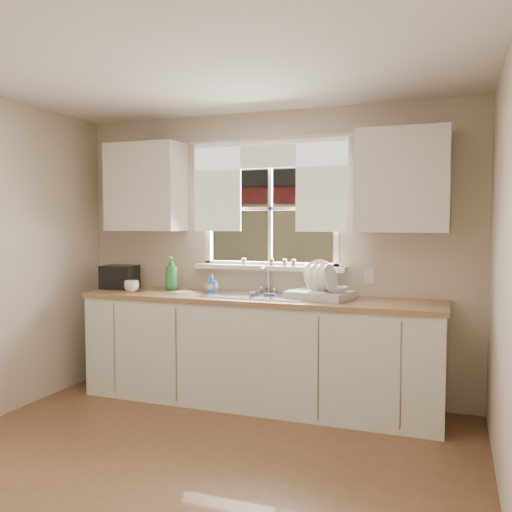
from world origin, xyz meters
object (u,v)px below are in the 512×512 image
(dish_rack, at_px, (320,290))
(soap_bottle_a, at_px, (172,273))
(black_appliance, at_px, (120,277))
(cup, at_px, (131,286))

(dish_rack, distance_m, soap_bottle_a, 1.40)
(dish_rack, bearing_deg, black_appliance, 178.98)
(dish_rack, relative_size, black_appliance, 1.89)
(soap_bottle_a, xyz_separation_m, cup, (-0.28, -0.22, -0.11))
(soap_bottle_a, height_order, cup, soap_bottle_a)
(soap_bottle_a, distance_m, cup, 0.37)
(dish_rack, height_order, soap_bottle_a, same)
(dish_rack, bearing_deg, soap_bottle_a, 177.14)
(dish_rack, distance_m, cup, 1.69)
(black_appliance, bearing_deg, cup, -42.34)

